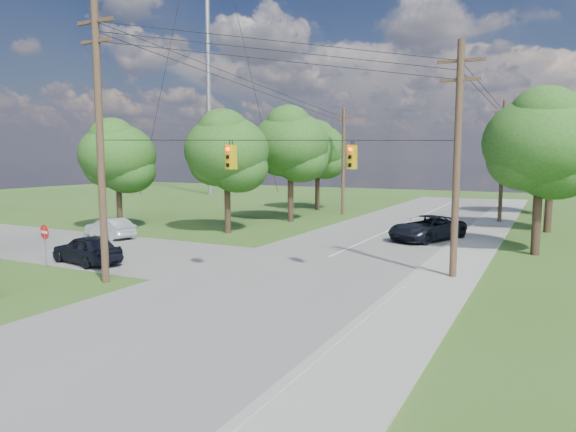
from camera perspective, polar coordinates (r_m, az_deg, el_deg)
The scene contains 21 objects.
ground at distance 20.83m, azimuth -11.61°, elevation -8.82°, with size 140.00×140.00×0.00m, color #34561C.
main_road at distance 23.82m, azimuth -0.16°, elevation -6.68°, with size 10.00×100.00×0.03m, color gray.
sidewalk_east at distance 21.64m, azimuth 15.94°, elevation -8.19°, with size 2.60×100.00×0.12m, color gray.
pole_sw at distance 23.56m, azimuth -20.16°, elevation 8.00°, with size 2.00×0.32×12.00m.
pole_ne at distance 23.86m, azimuth 18.28°, elevation 6.22°, with size 2.00×0.32×10.50m.
pole_north_e at distance 45.72m, azimuth 22.70°, elevation 5.66°, with size 2.00×0.32×10.00m.
pole_north_w at distance 48.88m, azimuth 6.16°, elevation 6.16°, with size 2.00×0.32×10.00m.
power_lines at distance 29.56m, azimuth 4.99°, elevation 13.71°, with size 13.93×29.62×4.93m.
traffic_signals at distance 22.42m, azimuth 0.42°, elevation 6.62°, with size 4.91×3.27×1.05m.
radio_mast at distance 77.96m, azimuth -8.91°, elevation 19.15°, with size 0.70×0.70×45.00m, color gray.
tree_w_near at distance 36.92m, azimuth -6.82°, elevation 7.24°, with size 6.00×6.00×8.40m.
tree_w_mid at distance 43.32m, azimuth 0.29°, elevation 8.06°, with size 6.40×6.40×9.22m.
tree_w_far at distance 53.20m, azimuth 3.31°, elevation 7.43°, with size 6.00×6.00×8.73m.
tree_e_near at distance 31.57m, azimuth 26.29°, elevation 7.32°, with size 6.20×6.20×8.81m.
tree_e_mid at distance 41.58m, azimuth 27.33°, elevation 7.84°, with size 6.60×6.60×9.64m.
tree_e_far at distance 53.57m, azimuth 26.25°, elevation 6.40°, with size 5.80×5.80×8.32m.
tree_cross_n at distance 40.15m, azimuth -18.41°, elevation 6.43°, with size 5.60×5.60×7.91m.
car_cross_dark at distance 28.30m, azimuth -21.47°, elevation -3.44°, with size 1.76×4.37×1.49m, color black.
car_cross_silver at distance 36.57m, azimuth -19.17°, elevation -1.26°, with size 1.44×4.12×1.36m, color #B9BDC1.
car_main_north at distance 34.84m, azimuth 15.17°, elevation -1.29°, with size 2.68×5.81×1.62m, color black.
do_not_enter_sign at distance 27.81m, azimuth -25.41°, elevation -2.07°, with size 0.72×0.15×2.18m.
Camera 1 is at (12.72, -15.56, 5.50)m, focal length 32.00 mm.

